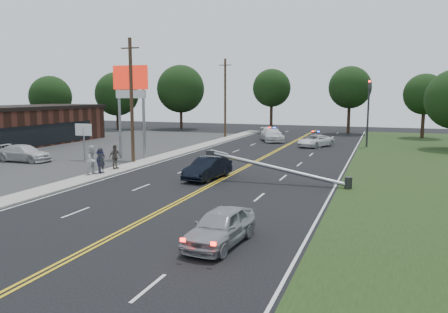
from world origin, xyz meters
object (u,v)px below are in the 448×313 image
at_px(utility_pole_far, 225,98).
at_px(utility_pole_mid, 132,101).
at_px(emergency_a, 315,141).
at_px(bystander_c, 100,161).
at_px(bystander_b, 93,160).
at_px(bystander_a, 101,160).
at_px(waiting_sedan, 220,227).
at_px(parked_car, 24,153).
at_px(pylon_sign, 131,89).
at_px(emergency_b, 272,135).
at_px(bystander_d, 115,157).
at_px(small_sign, 84,133).
at_px(crashed_sedan, 208,168).
at_px(traffic_signal, 368,107).
at_px(fallen_streetlight, 284,170).

bearing_deg(utility_pole_far, utility_pole_mid, -90.00).
distance_m(emergency_a, bystander_c, 24.56).
bearing_deg(bystander_b, bystander_a, -18.57).
relative_size(waiting_sedan, bystander_a, 2.24).
xyz_separation_m(parked_car, bystander_c, (9.61, -2.79, 0.25)).
distance_m(utility_pole_far, parked_car, 26.40).
xyz_separation_m(pylon_sign, parked_car, (-7.72, -4.42, -5.30)).
bearing_deg(bystander_b, utility_pole_far, 18.59).
xyz_separation_m(emergency_b, bystander_d, (-6.04, -23.56, 0.23)).
height_order(emergency_a, bystander_a, bystander_a).
bearing_deg(emergency_b, pylon_sign, -138.30).
bearing_deg(waiting_sedan, emergency_a, 97.17).
relative_size(small_sign, crashed_sedan, 0.71).
distance_m(crashed_sedan, emergency_b, 24.26).
distance_m(pylon_sign, small_sign, 5.45).
xyz_separation_m(utility_pole_mid, bystander_a, (0.74, -5.31, -4.07)).
bearing_deg(utility_pole_mid, emergency_b, 71.72).
bearing_deg(crashed_sedan, bystander_c, -164.86).
relative_size(pylon_sign, emergency_b, 1.47).
height_order(small_sign, waiting_sedan, small_sign).
height_order(utility_pole_far, bystander_d, utility_pole_far).
distance_m(crashed_sedan, bystander_d, 7.70).
bearing_deg(waiting_sedan, utility_pole_mid, 135.64).
distance_m(traffic_signal, emergency_a, 6.50).
xyz_separation_m(fallen_streetlight, waiting_sedan, (0.15, -11.76, -0.23)).
relative_size(bystander_a, bystander_b, 0.90).
xyz_separation_m(crashed_sedan, parked_car, (-17.29, 1.68, -0.03)).
bearing_deg(bystander_d, traffic_signal, -25.93).
distance_m(utility_pole_mid, bystander_a, 6.73).
height_order(parked_car, bystander_c, bystander_c).
distance_m(emergency_b, bystander_b, 26.62).
height_order(waiting_sedan, emergency_b, emergency_b).
distance_m(traffic_signal, bystander_a, 28.88).
relative_size(traffic_signal, emergency_a, 1.55).
bearing_deg(utility_pole_mid, emergency_a, 53.04).
bearing_deg(small_sign, bystander_a, -43.80).
xyz_separation_m(small_sign, traffic_signal, (22.30, 18.00, 1.87)).
relative_size(bystander_a, bystander_c, 1.08).
bearing_deg(pylon_sign, fallen_streetlight, -22.22).
distance_m(small_sign, fallen_streetlight, 18.68).
relative_size(parked_car, emergency_b, 0.88).
xyz_separation_m(pylon_sign, bystander_a, (2.04, -7.31, -4.98)).
distance_m(fallen_streetlight, emergency_b, 25.03).
distance_m(pylon_sign, utility_pole_far, 20.06).
xyz_separation_m(bystander_b, bystander_d, (0.19, 2.32, -0.09)).
bearing_deg(fallen_streetlight, waiting_sedan, -89.26).
xyz_separation_m(small_sign, utility_pole_far, (4.80, 22.00, 2.75)).
relative_size(utility_pole_far, bystander_a, 5.56).
distance_m(small_sign, emergency_a, 23.74).
distance_m(fallen_streetlight, bystander_a, 12.71).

